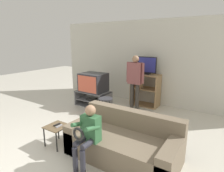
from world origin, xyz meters
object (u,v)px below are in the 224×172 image
television_main (93,82)px  snack_table (57,129)px  folding_stool (106,102)px  person_seated_child (88,132)px  remote_control_white (59,126)px  couch (124,143)px  television_flat (147,66)px  tv_stand (93,99)px  person_standing_adult (135,78)px  media_shelf (145,90)px  remote_control_black (57,125)px

television_main → snack_table: television_main is taller
folding_stool → person_seated_child: 1.77m
snack_table → person_seated_child: 0.95m
snack_table → remote_control_white: bearing=5.6°
television_main → couch: 2.82m
television_flat → remote_control_white: 3.22m
folding_stool → remote_control_white: bearing=-93.3°
remote_control_white → couch: 1.26m
remote_control_white → tv_stand: bearing=112.2°
couch → person_standing_adult: 2.39m
media_shelf → couch: (0.76, -2.70, -0.24)m
person_seated_child → media_shelf: bearing=97.2°
person_standing_adult → remote_control_black: bearing=-100.1°
snack_table → person_standing_adult: 2.60m
snack_table → media_shelf: bearing=80.8°
snack_table → remote_control_black: 0.08m
couch → person_seated_child: person_seated_child is taller
couch → person_standing_adult: person_standing_adult is taller
media_shelf → person_standing_adult: person_standing_adult is taller
television_flat → snack_table: (-0.51, -3.08, -0.90)m
tv_stand → person_standing_adult: (1.26, 0.31, 0.74)m
folding_stool → snack_table: size_ratio=1.51×
person_standing_adult → couch: bearing=-68.4°
folding_stool → remote_control_white: folding_stool is taller
remote_control_white → couch: size_ratio=0.08×
television_main → media_shelf: (1.34, 0.87, -0.23)m
television_flat → folding_stool: 1.85m
media_shelf → remote_control_black: 3.09m
media_shelf → remote_control_white: size_ratio=6.86×
tv_stand → media_shelf: bearing=33.6°
remote_control_white → person_seated_child: size_ratio=0.14×
remote_control_white → person_seated_child: bearing=-11.4°
television_flat → person_seated_child: television_flat is taller
folding_stool → remote_control_black: 1.42m
tv_stand → remote_control_white: 2.36m
folding_stool → couch: 1.56m
tv_stand → remote_control_black: (0.82, -2.15, 0.18)m
snack_table → couch: 1.31m
tv_stand → folding_stool: folding_stool is taller
media_shelf → remote_control_black: (-0.52, -3.04, -0.10)m
couch → person_seated_child: (-0.35, -0.52, 0.33)m
media_shelf → person_standing_adult: 0.74m
television_flat → person_standing_adult: 0.67m
television_flat → folding_stool: size_ratio=0.98×
television_main → folding_stool: 1.26m
television_flat → folding_stool: (-0.37, -1.65, -0.75)m
media_shelf → couch: size_ratio=0.53×
television_main → person_standing_adult: size_ratio=0.48×
media_shelf → remote_control_white: (-0.44, -3.06, -0.10)m
tv_stand → folding_stool: (0.99, -0.74, 0.26)m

